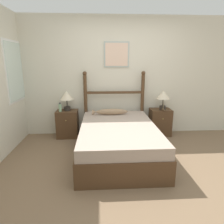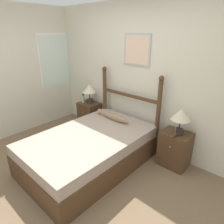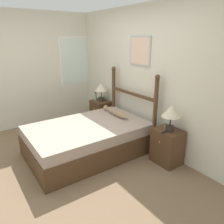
% 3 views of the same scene
% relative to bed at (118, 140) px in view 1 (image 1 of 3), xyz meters
% --- Properties ---
extents(ground_plane, '(16.00, 16.00, 0.00)m').
position_rel_bed_xyz_m(ground_plane, '(0.14, -0.59, -0.27)').
color(ground_plane, '#7A6047').
extents(wall_back, '(6.40, 0.08, 2.55)m').
position_rel_bed_xyz_m(wall_back, '(0.14, 1.14, 1.01)').
color(wall_back, beige).
rests_on(wall_back, ground_plane).
extents(bed, '(1.32, 2.06, 0.54)m').
position_rel_bed_xyz_m(bed, '(0.00, 0.00, 0.00)').
color(bed, '#4C331E').
rests_on(bed, ground_plane).
extents(headboard, '(1.34, 0.09, 1.41)m').
position_rel_bed_xyz_m(headboard, '(0.00, 0.99, 0.50)').
color(headboard, '#4C331E').
rests_on(headboard, ground_plane).
extents(nightstand_left, '(0.45, 0.38, 0.59)m').
position_rel_bed_xyz_m(nightstand_left, '(-1.02, 0.90, 0.03)').
color(nightstand_left, '#4C331E').
rests_on(nightstand_left, ground_plane).
extents(nightstand_right, '(0.45, 0.38, 0.59)m').
position_rel_bed_xyz_m(nightstand_right, '(1.02, 0.90, 0.03)').
color(nightstand_right, '#4C331E').
rests_on(nightstand_right, ground_plane).
extents(table_lamp_left, '(0.29, 0.29, 0.42)m').
position_rel_bed_xyz_m(table_lamp_left, '(-1.01, 0.92, 0.62)').
color(table_lamp_left, '#2D2823').
rests_on(table_lamp_left, nightstand_left).
extents(table_lamp_right, '(0.29, 0.29, 0.42)m').
position_rel_bed_xyz_m(table_lamp_right, '(1.05, 0.89, 0.62)').
color(table_lamp_right, '#2D2823').
rests_on(table_lamp_right, nightstand_right).
extents(bottle, '(0.06, 0.06, 0.19)m').
position_rel_bed_xyz_m(bottle, '(-1.15, 0.85, 0.41)').
color(bottle, '#99C699').
rests_on(bottle, nightstand_left).
extents(model_boat, '(0.06, 0.24, 0.15)m').
position_rel_bed_xyz_m(model_boat, '(1.04, 0.79, 0.34)').
color(model_boat, '#4C3823').
rests_on(model_boat, nightstand_right).
extents(fish_pillow, '(0.73, 0.12, 0.13)m').
position_rel_bed_xyz_m(fish_pillow, '(-0.11, 0.68, 0.34)').
color(fish_pillow, '#997A5B').
rests_on(fish_pillow, bed).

